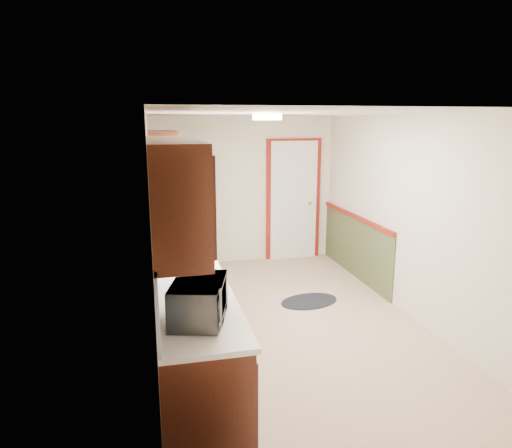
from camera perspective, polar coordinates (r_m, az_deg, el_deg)
room_shell at (r=5.16m, az=4.01°, el=0.19°), size 3.20×5.20×2.52m
kitchen_run at (r=4.78m, az=-9.41°, el=-5.87°), size 0.63×4.00×2.20m
back_wall_trim at (r=7.59m, az=6.28°, el=1.81°), size 1.12×2.30×2.08m
ceiling_fixture at (r=4.76m, az=1.41°, el=13.22°), size 0.30×0.30×0.06m
microwave at (r=3.27m, az=-7.18°, el=-8.98°), size 0.42×0.58×0.36m
refrigerator at (r=6.83m, az=-8.87°, el=1.16°), size 0.89×0.85×1.93m
rug at (r=6.12m, az=6.67°, el=-9.56°), size 0.90×0.68×0.01m
cooktop at (r=6.18m, az=-9.97°, el=-0.25°), size 0.54×0.65×0.02m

